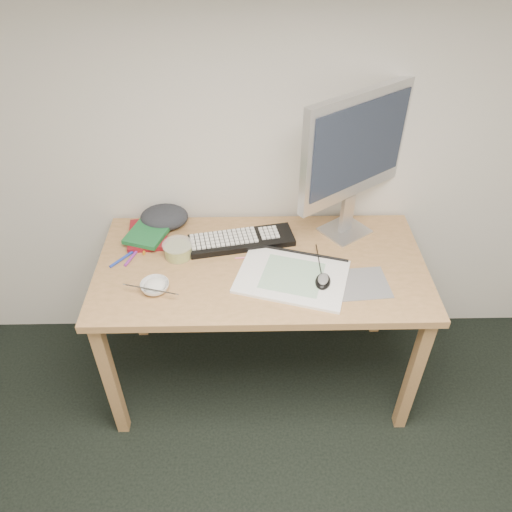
{
  "coord_description": "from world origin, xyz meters",
  "views": [
    {
      "loc": [
        -0.01,
        -0.18,
        2.13
      ],
      "look_at": [
        0.02,
        1.39,
        0.83
      ],
      "focal_mm": 35.0,
      "sensor_mm": 36.0,
      "label": 1
    }
  ],
  "objects_px": {
    "sketchpad": "(292,277)",
    "monitor": "(356,150)",
    "rice_bowl": "(155,287)",
    "keyboard": "(241,240)",
    "desk": "(261,278)"
  },
  "relations": [
    {
      "from": "keyboard",
      "to": "sketchpad",
      "type": "bearing_deg",
      "value": -59.44
    },
    {
      "from": "desk",
      "to": "sketchpad",
      "type": "relative_size",
      "value": 3.19
    },
    {
      "from": "monitor",
      "to": "keyboard",
      "type": "bearing_deg",
      "value": 153.68
    },
    {
      "from": "desk",
      "to": "keyboard",
      "type": "xyz_separation_m",
      "value": [
        -0.09,
        0.15,
        0.1
      ]
    },
    {
      "from": "sketchpad",
      "to": "monitor",
      "type": "height_order",
      "value": "monitor"
    },
    {
      "from": "rice_bowl",
      "to": "keyboard",
      "type": "bearing_deg",
      "value": 41.25
    },
    {
      "from": "desk",
      "to": "rice_bowl",
      "type": "height_order",
      "value": "rice_bowl"
    },
    {
      "from": "monitor",
      "to": "desk",
      "type": "bearing_deg",
      "value": 174.39
    },
    {
      "from": "monitor",
      "to": "rice_bowl",
      "type": "height_order",
      "value": "monitor"
    },
    {
      "from": "sketchpad",
      "to": "monitor",
      "type": "distance_m",
      "value": 0.58
    },
    {
      "from": "desk",
      "to": "monitor",
      "type": "xyz_separation_m",
      "value": [
        0.39,
        0.23,
        0.5
      ]
    },
    {
      "from": "keyboard",
      "to": "rice_bowl",
      "type": "height_order",
      "value": "rice_bowl"
    },
    {
      "from": "rice_bowl",
      "to": "sketchpad",
      "type": "bearing_deg",
      "value": 6.54
    },
    {
      "from": "sketchpad",
      "to": "keyboard",
      "type": "height_order",
      "value": "keyboard"
    },
    {
      "from": "sketchpad",
      "to": "keyboard",
      "type": "bearing_deg",
      "value": 148.18
    }
  ]
}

